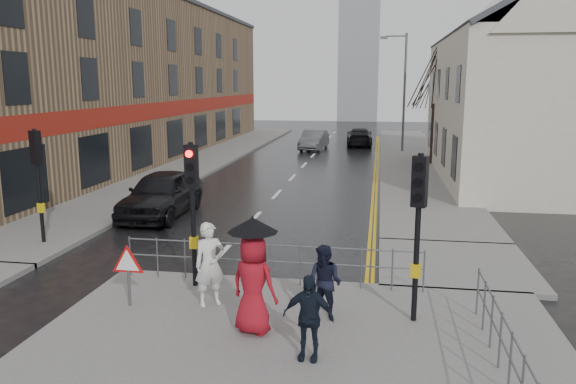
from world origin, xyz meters
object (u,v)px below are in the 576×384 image
(pedestrian_with_umbrella, at_px, (253,273))
(pedestrian_a, at_px, (210,264))
(car_mid, at_px, (314,140))
(car_parked, at_px, (161,194))
(pedestrian_d, at_px, (308,317))
(pedestrian_b, at_px, (325,283))

(pedestrian_with_umbrella, bearing_deg, pedestrian_a, 136.10)
(pedestrian_with_umbrella, relative_size, car_mid, 0.52)
(car_parked, bearing_deg, pedestrian_d, -56.79)
(pedestrian_with_umbrella, xyz_separation_m, car_parked, (-5.60, 9.36, -0.49))
(car_mid, bearing_deg, pedestrian_a, -82.72)
(pedestrian_d, xyz_separation_m, car_parked, (-6.76, 10.25, -0.07))
(pedestrian_b, bearing_deg, car_mid, 120.02)
(pedestrian_a, relative_size, car_parked, 0.37)
(pedestrian_with_umbrella, xyz_separation_m, pedestrian_d, (1.16, -0.89, -0.42))
(pedestrian_a, xyz_separation_m, car_mid, (-1.23, 29.71, -0.33))
(pedestrian_with_umbrella, relative_size, car_parked, 0.46)
(pedestrian_with_umbrella, distance_m, car_mid, 30.99)
(pedestrian_with_umbrella, xyz_separation_m, car_mid, (-2.46, 30.88, -0.61))
(pedestrian_d, bearing_deg, car_mid, 101.19)
(pedestrian_a, relative_size, car_mid, 0.42)
(pedestrian_d, relative_size, car_mid, 0.35)
(pedestrian_d, distance_m, car_parked, 12.28)
(pedestrian_a, relative_size, pedestrian_d, 1.19)
(pedestrian_b, xyz_separation_m, car_mid, (-3.74, 30.05, -0.19))
(car_parked, distance_m, car_mid, 21.75)
(pedestrian_with_umbrella, bearing_deg, pedestrian_b, 33.19)
(pedestrian_b, distance_m, car_parked, 10.96)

